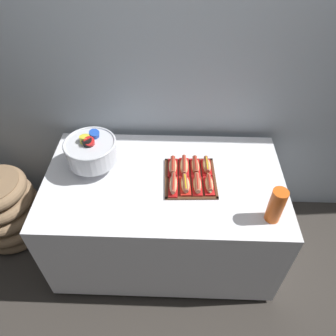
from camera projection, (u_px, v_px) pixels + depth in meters
name	position (u px, v px, depth m)	size (l,w,h in m)	color
ground_plane	(165.00, 245.00, 2.63)	(10.00, 10.00, 0.00)	#38332D
back_wall	(167.00, 67.00, 2.12)	(6.00, 0.10, 2.60)	#9EA8B2
buffet_table	(164.00, 214.00, 2.34)	(1.58, 0.91, 0.80)	silver
floor_vase	(6.00, 209.00, 2.54)	(0.56, 0.56, 1.13)	#896B4C
serving_tray	(190.00, 178.00, 2.07)	(0.34, 0.37, 0.01)	#56331E
hot_dog_0	(173.00, 184.00, 1.99)	(0.06, 0.18, 0.06)	#B21414
hot_dog_1	(185.00, 185.00, 1.99)	(0.08, 0.16, 0.06)	red
hot_dog_2	(197.00, 184.00, 1.99)	(0.07, 0.17, 0.06)	red
hot_dog_3	(209.00, 184.00, 1.99)	(0.07, 0.16, 0.06)	red
hot_dog_4	(173.00, 166.00, 2.11)	(0.06, 0.17, 0.06)	#B21414
hot_dog_5	(184.00, 166.00, 2.11)	(0.07, 0.18, 0.06)	red
hot_dog_6	(195.00, 166.00, 2.11)	(0.07, 0.17, 0.06)	red
hot_dog_7	(207.00, 166.00, 2.11)	(0.07, 0.16, 0.06)	#B21414
punch_bowl	(91.00, 150.00, 2.05)	(0.34, 0.34, 0.26)	silver
cup_stack	(276.00, 206.00, 1.77)	(0.09, 0.09, 0.23)	#EA5B19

